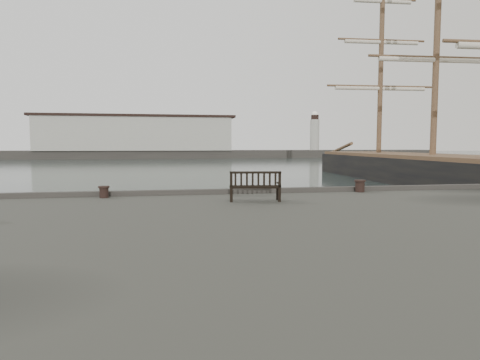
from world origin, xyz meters
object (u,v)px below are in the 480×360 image
object	(u,v)px
bollard_left	(104,192)
tall_ship_main	(432,176)
bench	(255,192)
bollard_right	(360,186)

from	to	relation	value
bollard_left	tall_ship_main	bearing A→B (deg)	35.47
bench	tall_ship_main	distance (m)	28.07
bench	tall_ship_main	bearing A→B (deg)	52.66
bollard_left	tall_ship_main	distance (m)	30.71
tall_ship_main	bollard_right	bearing A→B (deg)	-127.56
bench	tall_ship_main	world-z (taller)	tall_ship_main
bench	bollard_left	world-z (taller)	bench
bench	bollard_right	size ratio (longest dim) A/B	3.68
bollard_left	tall_ship_main	world-z (taller)	tall_ship_main
bollard_right	tall_ship_main	size ratio (longest dim) A/B	0.01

